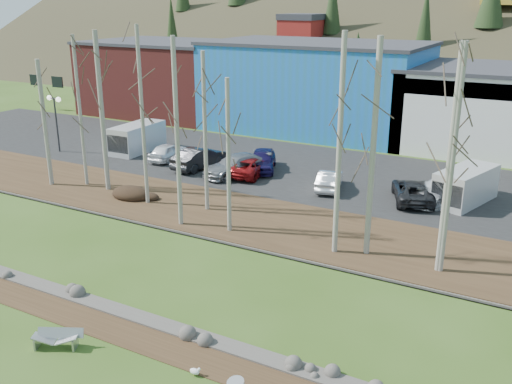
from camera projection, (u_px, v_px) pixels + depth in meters
The scene contains 34 objects.
ground at pixel (45, 345), 20.83m from camera, with size 200.00×200.00×0.00m, color #314E15.
dirt_strip at pixel (87, 318), 22.57m from camera, with size 80.00×1.80×0.03m, color #382616.
near_bank_rocks at pixel (105, 307), 23.41m from camera, with size 80.00×0.80×0.50m, color #47423D, non-canonical shape.
river at pixel (166, 268), 26.81m from camera, with size 80.00×8.00×0.90m, color #131E32, non-canonical shape.
far_bank_rocks at pixel (213, 238), 30.21m from camera, with size 80.00×0.80×0.46m, color #47423D, non-canonical shape.
far_bank at pixel (243, 217), 32.85m from camera, with size 80.00×7.00×0.15m, color #382616.
parking_lot at pixel (315, 172), 41.56m from camera, with size 80.00×14.00×0.14m, color black.
building_brick at pixel (166, 77), 62.93m from camera, with size 16.32×12.24×7.80m.
building_blue at pixel (317, 86), 54.62m from camera, with size 20.40×12.24×8.30m.
bench_damaged at pixel (57, 338), 20.56m from camera, with size 1.72×1.22×0.74m.
seagull at pixel (195, 371), 19.06m from camera, with size 0.43×0.22×0.32m.
dirt_mound at pixel (131, 193), 35.93m from camera, with size 2.60×1.84×0.51m, color black.
birch_0 at pixel (45, 124), 37.23m from camera, with size 0.28×0.28×8.29m.
birch_1 at pixel (80, 112), 36.98m from camera, with size 0.21×0.21×9.81m.
birch_2 at pixel (102, 113), 35.94m from camera, with size 0.31×0.31×10.12m.
birch_3 at pixel (142, 118), 33.39m from camera, with size 0.23×0.23×10.55m.
birch_4 at pixel (177, 134), 30.11m from camera, with size 0.25×0.25×10.15m.
birch_5 at pixel (205, 133), 32.49m from camera, with size 0.24×0.24×9.21m.
birch_6 at pixel (228, 157), 29.55m from camera, with size 0.23×0.23×8.17m.
birch_7 at pixel (373, 151), 26.42m from camera, with size 0.28×0.28×10.36m.
birch_8 at pixel (339, 148), 26.56m from camera, with size 0.26×0.26×10.56m.
birch_9 at pixel (449, 163), 24.65m from camera, with size 0.25×0.25×10.27m.
birch_10 at pixel (452, 163), 24.60m from camera, with size 0.25×0.25×10.27m.
street_lamp at pixel (55, 108), 45.79m from camera, with size 1.71×0.68×4.55m.
car_0 at pixel (168, 152), 44.22m from camera, with size 1.58×3.94×1.34m, color white.
car_1 at pixel (199, 158), 42.04m from camera, with size 1.65×4.72×1.56m, color black.
car_2 at pixel (251, 167), 40.36m from camera, with size 2.10×4.56×1.27m, color maroon.
car_3 at pixel (236, 165), 40.27m from camera, with size 2.08×5.11×1.48m, color gray.
car_4 at pixel (262, 160), 41.49m from camera, with size 1.83×4.54×1.55m, color #1C144A.
car_5 at pixel (329, 180), 37.36m from camera, with size 1.34×3.85×1.27m, color silver.
car_6 at pixel (413, 191), 35.14m from camera, with size 2.20×4.77×1.32m, color #28282B.
car_7 at pixel (444, 190), 34.97m from camera, with size 2.19×5.38×1.56m, color white.
van_white at pixel (464, 186), 34.66m from camera, with size 3.33×5.25×2.13m.
van_grey at pixel (136, 138), 46.54m from camera, with size 2.32×5.16×2.22m.
Camera 1 is at (15.43, -12.01, 11.95)m, focal length 40.00 mm.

